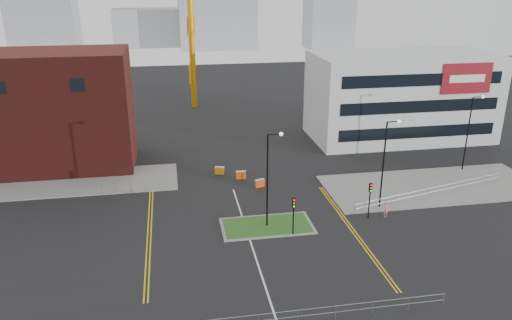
{
  "coord_description": "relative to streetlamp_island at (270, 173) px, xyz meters",
  "views": [
    {
      "loc": [
        -6.23,
        -32.88,
        22.07
      ],
      "look_at": [
        1.75,
        12.53,
        5.0
      ],
      "focal_mm": 35.0,
      "sensor_mm": 36.0,
      "label": 1
    }
  ],
  "objects": [
    {
      "name": "barrier_mid",
      "position": [
        0.78,
        9.25,
        -4.92
      ],
      "size": [
        1.13,
        0.66,
        0.9
      ],
      "color": "#E9490C",
      "rests_on": "ground"
    },
    {
      "name": "yellow_left_a",
      "position": [
        -11.22,
        2.0,
        -5.41
      ],
      "size": [
        0.12,
        24.0,
        0.01
      ],
      "primitive_type": "cube",
      "color": "gold",
      "rests_on": "ground"
    },
    {
      "name": "skyline_d",
      "position": [
        -10.22,
        132.0,
        0.59
      ],
      "size": [
        30.0,
        12.0,
        12.0
      ],
      "primitive_type": "cube",
      "color": "gray",
      "rests_on": "ground"
    },
    {
      "name": "traffic_light_right",
      "position": [
        9.78,
        -0.02,
        -2.85
      ],
      "size": [
        0.28,
        0.33,
        3.65
      ],
      "color": "black",
      "rests_on": "ground"
    },
    {
      "name": "brick_building",
      "position": [
        -25.19,
        20.0,
        1.44
      ],
      "size": [
        24.2,
        10.07,
        14.24
      ],
      "color": "#4B1612",
      "rests_on": "ground"
    },
    {
      "name": "pedestrian",
      "position": [
        11.57,
        -0.06,
        -4.61
      ],
      "size": [
        0.69,
        0.59,
        1.6
      ],
      "primitive_type": "imported",
      "rotation": [
        0.0,
        0.0,
        0.42
      ],
      "color": "tan",
      "rests_on": "ground"
    },
    {
      "name": "barrier_left",
      "position": [
        -3.22,
        13.84,
        -4.91
      ],
      "size": [
        1.15,
        0.67,
        0.92
      ],
      "color": "orange",
      "rests_on": "ground"
    },
    {
      "name": "island_kerb",
      "position": [
        -0.22,
        0.0,
        -5.37
      ],
      "size": [
        8.6,
        4.6,
        0.08
      ],
      "primitive_type": "cube",
      "color": "slate",
      "rests_on": "ground"
    },
    {
      "name": "yellow_right_a",
      "position": [
        7.28,
        -2.0,
        -5.41
      ],
      "size": [
        0.12,
        20.0,
        0.01
      ],
      "primitive_type": "cube",
      "color": "gold",
      "rests_on": "ground"
    },
    {
      "name": "traffic_light_island",
      "position": [
        1.78,
        -2.02,
        -2.85
      ],
      "size": [
        0.28,
        0.33,
        3.65
      ],
      "color": "black",
      "rests_on": "ground"
    },
    {
      "name": "pavement_left",
      "position": [
        -22.22,
        14.0,
        -5.35
      ],
      "size": [
        28.0,
        8.0,
        0.12
      ],
      "primitive_type": "cube",
      "color": "slate",
      "rests_on": "ground"
    },
    {
      "name": "streetlamp_island",
      "position": [
        0.0,
        0.0,
        0.0
      ],
      "size": [
        1.46,
        0.36,
        9.18
      ],
      "color": "black",
      "rests_on": "ground"
    },
    {
      "name": "railing_front",
      "position": [
        -2.22,
        -14.0,
        -4.63
      ],
      "size": [
        24.05,
        0.05,
        1.1
      ],
      "color": "gray",
      "rests_on": "ground"
    },
    {
      "name": "grass_island",
      "position": [
        -0.22,
        0.0,
        -5.35
      ],
      "size": [
        8.0,
        4.0,
        0.12
      ],
      "primitive_type": "cube",
      "color": "#22511B",
      "rests_on": "ground"
    },
    {
      "name": "skyline_c",
      "position": [
        42.78,
        117.0,
        8.59
      ],
      "size": [
        14.0,
        12.0,
        28.0
      ],
      "primitive_type": "cube",
      "color": "gray",
      "rests_on": "ground"
    },
    {
      "name": "streetlamp_right_far",
      "position": [
        26.0,
        10.0,
        0.0
      ],
      "size": [
        1.46,
        0.36,
        9.18
      ],
      "color": "black",
      "rests_on": "ground"
    },
    {
      "name": "barrier_right",
      "position": [
        -0.93,
        11.97,
        -4.9
      ],
      "size": [
        1.14,
        0.44,
        0.94
      ],
      "color": "#DA4F0C",
      "rests_on": "ground"
    },
    {
      "name": "railing_right",
      "position": [
        18.28,
        3.5,
        -4.63
      ],
      "size": [
        19.05,
        5.05,
        1.1
      ],
      "color": "gray",
      "rests_on": "ground"
    },
    {
      "name": "ground",
      "position": [
        -2.22,
        -8.0,
        -5.41
      ],
      "size": [
        200.0,
        200.0,
        0.0
      ],
      "primitive_type": "plane",
      "color": "black",
      "rests_on": "ground"
    },
    {
      "name": "pavement_right",
      "position": [
        19.78,
        6.0,
        -5.35
      ],
      "size": [
        24.0,
        10.0,
        0.12
      ],
      "primitive_type": "cube",
      "color": "slate",
      "rests_on": "ground"
    },
    {
      "name": "streetlamp_right_near",
      "position": [
        12.0,
        2.0,
        0.0
      ],
      "size": [
        1.46,
        0.36,
        9.18
      ],
      "color": "black",
      "rests_on": "ground"
    },
    {
      "name": "yellow_right_b",
      "position": [
        7.58,
        -2.0,
        -5.41
      ],
      "size": [
        0.12,
        20.0,
        0.01
      ],
      "primitive_type": "cube",
      "color": "gold",
      "rests_on": "ground"
    },
    {
      "name": "centre_line",
      "position": [
        -2.22,
        -6.0,
        -5.41
      ],
      "size": [
        0.15,
        30.0,
        0.01
      ],
      "primitive_type": "cube",
      "color": "silver",
      "rests_on": "ground"
    },
    {
      "name": "skyline_b",
      "position": [
        7.78,
        122.0,
        2.59
      ],
      "size": [
        24.0,
        12.0,
        16.0
      ],
      "primitive_type": "cube",
      "color": "gray",
      "rests_on": "ground"
    },
    {
      "name": "skyline_a",
      "position": [
        -42.22,
        112.0,
        5.59
      ],
      "size": [
        18.0,
        12.0,
        22.0
      ],
      "primitive_type": "cube",
      "color": "gray",
      "rests_on": "ground"
    },
    {
      "name": "yellow_left_b",
      "position": [
        -10.92,
        2.0,
        -5.41
      ],
      "size": [
        0.12,
        24.0,
        0.01
      ],
      "primitive_type": "cube",
      "color": "gold",
      "rests_on": "ground"
    },
    {
      "name": "railing_left",
      "position": [
        -13.22,
        10.0,
        -4.67
      ],
      "size": [
        6.05,
        0.05,
        1.1
      ],
      "color": "gray",
      "rests_on": "ground"
    },
    {
      "name": "office_block",
      "position": [
        23.79,
        23.97,
        0.59
      ],
      "size": [
        25.0,
        12.2,
        12.0
      ],
      "color": "silver",
      "rests_on": "ground"
    }
  ]
}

